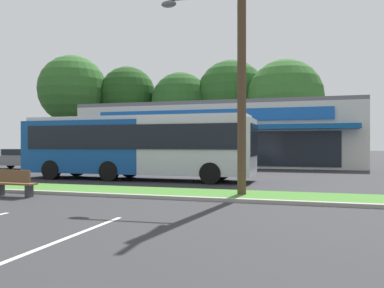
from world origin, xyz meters
The scene contains 13 objects.
grass_median centered at (0.00, 14.00, 0.06)m, with size 56.00×2.20×0.12m, color #427A2D.
curb_lip centered at (0.00, 12.78, 0.06)m, with size 56.00×0.24×0.12m, color #99968C.
parking_stripe_2 centered at (0.59, 6.98, 0.00)m, with size 0.12×4.80×0.01m, color silver.
storefront_building centered at (-2.41, 36.94, 2.64)m, with size 23.19×15.23×5.27m.
tree_far_left centered at (-22.79, 42.68, 8.55)m, with size 8.37×8.37×12.75m.
tree_left centered at (-16.62, 45.26, 8.00)m, with size 6.98×6.98×11.51m.
tree_mid_left centered at (-9.62, 45.20, 6.92)m, with size 6.98×6.98×10.42m.
tree_mid centered at (-3.69, 46.53, 7.64)m, with size 8.28×8.28×11.79m.
tree_mid_right centered at (2.69, 43.95, 6.89)m, with size 8.16×8.16×10.98m.
utility_pole centered at (2.76, 13.85, 5.20)m, with size 3.03×2.40×9.71m.
city_bus centered at (-3.43, 19.09, 1.77)m, with size 12.18×2.68×3.25m.
bus_stop_bench centered at (-4.75, 11.82, 0.50)m, with size 1.60×0.45×0.95m.
car_2 centered at (-15.13, 24.34, 0.77)m, with size 4.72×1.97×1.48m.
Camera 1 is at (5.10, 0.52, 1.83)m, focal length 36.76 mm.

